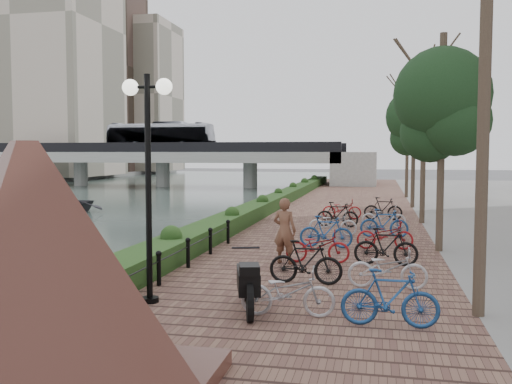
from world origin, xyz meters
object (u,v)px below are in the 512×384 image
(lamppost, at_px, (148,137))
(motorcycle, at_px, (248,281))
(boat, at_px, (61,206))
(granite_monument, at_px, (28,276))
(pedestrian, at_px, (285,231))

(lamppost, relative_size, motorcycle, 2.51)
(motorcycle, relative_size, boat, 0.38)
(granite_monument, xyz_separation_m, pedestrian, (1.43, 9.27, -0.69))
(pedestrian, height_order, boat, pedestrian)
(pedestrian, bearing_deg, lamppost, 78.90)
(pedestrian, bearing_deg, boat, -29.94)
(lamppost, xyz_separation_m, boat, (-12.85, 18.15, -3.26))
(motorcycle, bearing_deg, lamppost, 159.28)
(lamppost, bearing_deg, pedestrian, 66.18)
(lamppost, bearing_deg, granite_monument, -83.44)
(granite_monument, relative_size, motorcycle, 2.59)
(pedestrian, bearing_deg, granite_monument, 93.94)
(lamppost, xyz_separation_m, motorcycle, (2.04, -0.17, -2.71))
(granite_monument, distance_m, boat, 26.61)
(motorcycle, bearing_deg, granite_monument, -123.86)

